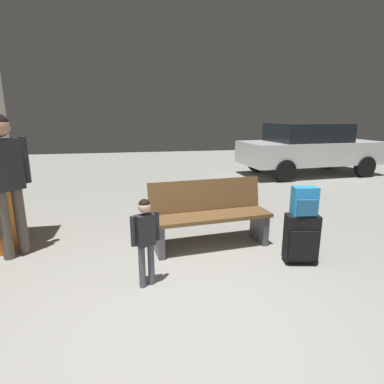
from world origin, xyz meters
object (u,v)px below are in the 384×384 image
(backpack_bright, at_px, (305,202))
(child, at_px, (145,234))
(suitcase, at_px, (301,238))
(adult, at_px, (5,172))
(bench, at_px, (210,214))
(parked_car_side, at_px, (309,148))

(backpack_bright, xyz_separation_m, child, (-1.84, -0.16, -0.19))
(suitcase, bearing_deg, child, -174.92)
(backpack_bright, bearing_deg, adult, 165.78)
(backpack_bright, relative_size, adult, 0.19)
(suitcase, height_order, adult, adult)
(backpack_bright, bearing_deg, suitcase, 119.46)
(bench, height_order, parked_car_side, parked_car_side)
(backpack_bright, bearing_deg, child, -174.94)
(bench, bearing_deg, backpack_bright, -37.37)
(suitcase, bearing_deg, adult, 165.79)
(child, distance_m, parked_car_side, 7.45)
(bench, height_order, child, child)
(backpack_bright, xyz_separation_m, parked_car_side, (3.25, 5.27, 0.03))
(suitcase, xyz_separation_m, parked_car_side, (3.25, 5.27, 0.48))
(bench, bearing_deg, suitcase, -37.36)
(suitcase, distance_m, backpack_bright, 0.45)
(adult, xyz_separation_m, parked_car_side, (6.68, 4.40, -0.28))
(adult, height_order, parked_car_side, adult)
(child, xyz_separation_m, adult, (-1.59, 1.03, 0.51))
(backpack_bright, distance_m, adult, 3.56)
(suitcase, relative_size, backpack_bright, 1.78)
(parked_car_side, bearing_deg, suitcase, -121.65)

